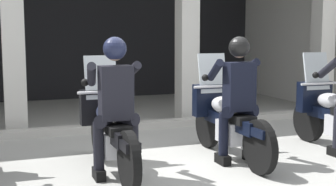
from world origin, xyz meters
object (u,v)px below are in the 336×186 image
motorcycle_center_left (110,129)px  police_officer_center_left (115,95)px  motorcycle_center_right (227,120)px  motorcycle_far_right (335,115)px  police_officer_center_right (238,89)px

motorcycle_center_left → police_officer_center_left: bearing=-94.5°
police_officer_center_left → motorcycle_center_right: size_ratio=0.78×
police_officer_center_left → motorcycle_center_right: 1.68m
motorcycle_far_right → motorcycle_center_left: bearing=176.3°
police_officer_center_right → police_officer_center_left: bearing=-173.2°
police_officer_center_left → motorcycle_far_right: size_ratio=0.78×
motorcycle_center_right → motorcycle_far_right: 1.59m
police_officer_center_left → motorcycle_center_right: (1.58, 0.35, -0.44)m
motorcycle_center_left → police_officer_center_right: police_officer_center_right is taller
police_officer_center_right → motorcycle_center_right: bearing=94.1°
motorcycle_center_right → police_officer_center_right: bearing=-85.9°
motorcycle_center_right → police_officer_center_left: bearing=-163.1°
motorcycle_center_right → police_officer_center_right: (-0.00, -0.28, 0.44)m
police_officer_center_left → police_officer_center_right: 1.58m
motorcycle_center_right → motorcycle_far_right: size_ratio=1.00×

